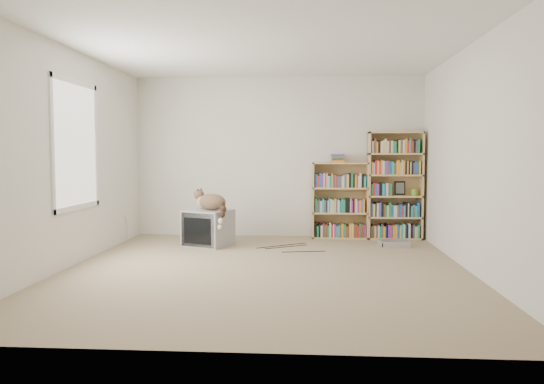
# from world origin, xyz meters

# --- Properties ---
(floor) EXTENTS (4.50, 5.00, 0.01)m
(floor) POSITION_xyz_m (0.00, 0.00, 0.00)
(floor) COLOR tan
(floor) RESTS_ON ground
(wall_back) EXTENTS (4.50, 0.02, 2.50)m
(wall_back) POSITION_xyz_m (0.00, 2.50, 1.25)
(wall_back) COLOR silver
(wall_back) RESTS_ON floor
(wall_front) EXTENTS (4.50, 0.02, 2.50)m
(wall_front) POSITION_xyz_m (0.00, -2.50, 1.25)
(wall_front) COLOR silver
(wall_front) RESTS_ON floor
(wall_left) EXTENTS (0.02, 5.00, 2.50)m
(wall_left) POSITION_xyz_m (-2.25, 0.00, 1.25)
(wall_left) COLOR silver
(wall_left) RESTS_ON floor
(wall_right) EXTENTS (0.02, 5.00, 2.50)m
(wall_right) POSITION_xyz_m (2.25, 0.00, 1.25)
(wall_right) COLOR silver
(wall_right) RESTS_ON floor
(ceiling) EXTENTS (4.50, 5.00, 0.02)m
(ceiling) POSITION_xyz_m (0.00, 0.00, 2.50)
(ceiling) COLOR white
(ceiling) RESTS_ON wall_back
(window) EXTENTS (0.02, 1.22, 1.52)m
(window) POSITION_xyz_m (-2.24, 0.20, 1.40)
(window) COLOR white
(window) RESTS_ON wall_left
(crt_tv) EXTENTS (0.74, 0.71, 0.51)m
(crt_tv) POSITION_xyz_m (-0.94, 1.52, 0.25)
(crt_tv) COLOR #9D9EA0
(crt_tv) RESTS_ON floor
(cat) EXTENTS (0.58, 0.61, 0.51)m
(cat) POSITION_xyz_m (-0.85, 1.45, 0.59)
(cat) COLOR #332515
(cat) RESTS_ON crt_tv
(bookcase_tall) EXTENTS (0.82, 0.30, 1.63)m
(bookcase_tall) POSITION_xyz_m (1.79, 2.36, 0.78)
(bookcase_tall) COLOR tan
(bookcase_tall) RESTS_ON floor
(bookcase_short) EXTENTS (0.85, 0.30, 1.17)m
(bookcase_short) POSITION_xyz_m (0.96, 2.36, 0.53)
(bookcase_short) COLOR tan
(bookcase_short) RESTS_ON floor
(book_stack) EXTENTS (0.22, 0.29, 0.12)m
(book_stack) POSITION_xyz_m (0.93, 2.36, 1.23)
(book_stack) COLOR red
(book_stack) RESTS_ON bookcase_short
(green_mug) EXTENTS (0.09, 0.09, 0.10)m
(green_mug) POSITION_xyz_m (2.08, 2.34, 0.72)
(green_mug) COLOR #70AE31
(green_mug) RESTS_ON bookcase_tall
(framed_print) EXTENTS (0.16, 0.05, 0.21)m
(framed_print) POSITION_xyz_m (1.88, 2.44, 0.77)
(framed_print) COLOR black
(framed_print) RESTS_ON bookcase_tall
(dvd_player) EXTENTS (0.43, 0.34, 0.09)m
(dvd_player) POSITION_xyz_m (1.67, 1.62, 0.04)
(dvd_player) COLOR #B4B4B9
(dvd_player) RESTS_ON floor
(wall_outlet) EXTENTS (0.01, 0.08, 0.13)m
(wall_outlet) POSITION_xyz_m (-2.24, 1.86, 0.32)
(wall_outlet) COLOR silver
(wall_outlet) RESTS_ON wall_left
(floor_cables) EXTENTS (1.20, 0.70, 0.01)m
(floor_cables) POSITION_xyz_m (-0.11, 1.31, 0.00)
(floor_cables) COLOR black
(floor_cables) RESTS_ON floor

